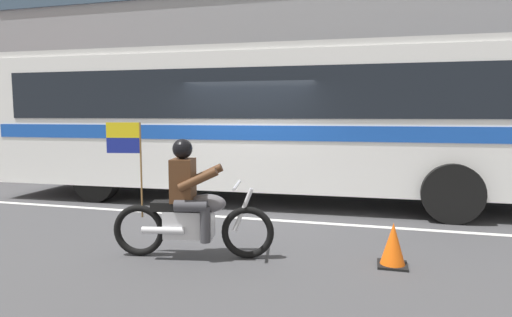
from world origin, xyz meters
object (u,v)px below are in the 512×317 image
at_px(traffic_cone, 393,246).
at_px(fire_hydrant, 187,158).
at_px(motorcycle_with_rider, 191,207).
at_px(transit_bus, 278,114).

bearing_deg(traffic_cone, fire_hydrant, 130.56).
relative_size(fire_hydrant, traffic_cone, 1.36).
bearing_deg(motorcycle_with_rider, transit_bus, 85.64).
bearing_deg(transit_bus, motorcycle_with_rider, -94.36).
relative_size(motorcycle_with_rider, fire_hydrant, 2.89).
height_order(motorcycle_with_rider, traffic_cone, motorcycle_with_rider).
height_order(motorcycle_with_rider, fire_hydrant, motorcycle_with_rider).
height_order(fire_hydrant, traffic_cone, fire_hydrant).
relative_size(motorcycle_with_rider, traffic_cone, 3.94).
xyz_separation_m(motorcycle_with_rider, traffic_cone, (2.56, 0.33, -0.41)).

